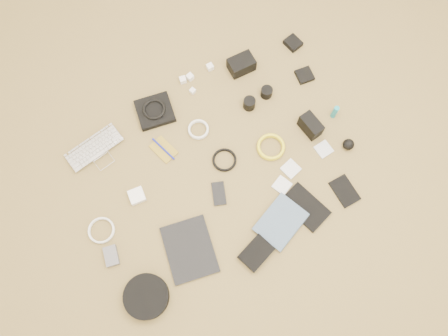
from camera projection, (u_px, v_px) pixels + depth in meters
name	position (u px, v px, depth m)	size (l,w,h in m)	color
room_shell	(213.00, 0.00, 1.00)	(4.04, 4.04, 2.58)	olive
laptop	(99.00, 154.00, 2.20)	(0.29, 0.20, 0.02)	silver
headphone_pouch	(155.00, 111.00, 2.26)	(0.18, 0.17, 0.03)	black
headphones	(154.00, 109.00, 2.24)	(0.12, 0.12, 0.01)	black
charger_a	(183.00, 80.00, 2.32)	(0.03, 0.03, 0.03)	white
charger_b	(190.00, 77.00, 2.33)	(0.03, 0.03, 0.03)	white
charger_c	(210.00, 67.00, 2.34)	(0.03, 0.03, 0.03)	white
charger_d	(193.00, 91.00, 2.30)	(0.03, 0.03, 0.03)	white
dslr_camera	(241.00, 65.00, 2.32)	(0.13, 0.09, 0.08)	black
lens_pouch	(293.00, 43.00, 2.39)	(0.07, 0.08, 0.03)	black
notebook_olive	(164.00, 150.00, 2.21)	(0.09, 0.13, 0.01)	olive
pen_blue	(163.00, 149.00, 2.20)	(0.01, 0.01, 0.16)	#131A9C
cable_white_a	(198.00, 130.00, 2.24)	(0.11, 0.11, 0.01)	white
lens_a	(249.00, 104.00, 2.26)	(0.06, 0.06, 0.07)	black
lens_b	(267.00, 92.00, 2.28)	(0.06, 0.06, 0.06)	black
card_reader	(305.00, 75.00, 2.33)	(0.08, 0.08, 0.02)	black
power_brick	(137.00, 196.00, 2.12)	(0.07, 0.07, 0.03)	white
cable_white_b	(102.00, 230.00, 2.08)	(0.13, 0.13, 0.01)	white
cable_black	(224.00, 160.00, 2.19)	(0.12, 0.12, 0.01)	black
cable_yellow	(271.00, 148.00, 2.21)	(0.14, 0.14, 0.02)	yellow
flash	(311.00, 126.00, 2.21)	(0.07, 0.12, 0.09)	black
lens_cleaner	(335.00, 112.00, 2.23)	(0.03, 0.03, 0.09)	teal
battery_charger	(111.00, 256.00, 2.04)	(0.06, 0.09, 0.03)	#5C5B61
tablet	(190.00, 249.00, 2.05)	(0.22, 0.28, 0.01)	black
phone	(219.00, 194.00, 2.14)	(0.06, 0.12, 0.01)	black
filter_case_left	(282.00, 185.00, 2.15)	(0.08, 0.08, 0.01)	silver
filter_case_mid	(291.00, 169.00, 2.18)	(0.08, 0.08, 0.01)	silver
filter_case_right	(324.00, 149.00, 2.21)	(0.08, 0.08, 0.01)	silver
air_blower	(348.00, 144.00, 2.19)	(0.06, 0.06, 0.06)	black
headphone_case	(146.00, 297.00, 1.97)	(0.20, 0.20, 0.06)	black
drive_case	(256.00, 253.00, 2.04)	(0.15, 0.11, 0.04)	black
paperback	(295.00, 234.00, 2.07)	(0.17, 0.23, 0.02)	#465C76
notebook_black_a	(305.00, 207.00, 2.12)	(0.14, 0.22, 0.02)	black
notebook_black_b	(345.00, 191.00, 2.14)	(0.10, 0.15, 0.01)	black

